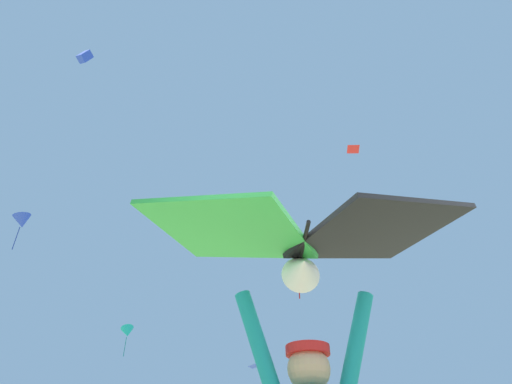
{
  "coord_description": "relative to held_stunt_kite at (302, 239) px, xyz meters",
  "views": [
    {
      "loc": [
        -1.14,
        -2.48,
        0.96
      ],
      "look_at": [
        -0.31,
        1.1,
        3.47
      ],
      "focal_mm": 30.74,
      "sensor_mm": 36.0,
      "label": 1
    }
  ],
  "objects": [
    {
      "name": "distant_kite_teal_low_right",
      "position": [
        -2.94,
        34.16,
        9.17
      ],
      "size": [
        1.33,
        1.33,
        2.5
      ],
      "color": "#19B2AD"
    },
    {
      "name": "distant_kite_blue_mid_left",
      "position": [
        -11.11,
        27.91,
        14.71
      ],
      "size": [
        1.89,
        1.85,
        2.95
      ],
      "color": "blue"
    },
    {
      "name": "distant_kite_red_overhead_distant",
      "position": [
        5.73,
        16.88,
        8.7
      ],
      "size": [
        1.96,
        2.09,
        3.2
      ],
      "color": "red"
    },
    {
      "name": "distant_kite_blue_mid_right",
      "position": [
        -6.78,
        16.04,
        19.51
      ],
      "size": [
        0.94,
        0.75,
        0.99
      ],
      "color": "blue"
    },
    {
      "name": "held_stunt_kite",
      "position": [
        0.0,
        0.0,
        0.0
      ],
      "size": [
        2.01,
        1.24,
        0.42
      ],
      "color": "black"
    },
    {
      "name": "distant_kite_magenta_far_center",
      "position": [
        11.77,
        34.3,
        18.84
      ],
      "size": [
        0.67,
        0.69,
        0.26
      ],
      "color": "#DB2393"
    },
    {
      "name": "distant_kite_blue_high_left",
      "position": [
        4.43,
        20.39,
        4.03
      ],
      "size": [
        0.91,
        0.93,
        0.35
      ],
      "color": "blue"
    },
    {
      "name": "distant_kite_red_high_right",
      "position": [
        11.02,
        19.04,
        18.37
      ],
      "size": [
        1.1,
        1.1,
        0.2
      ],
      "color": "red"
    }
  ]
}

